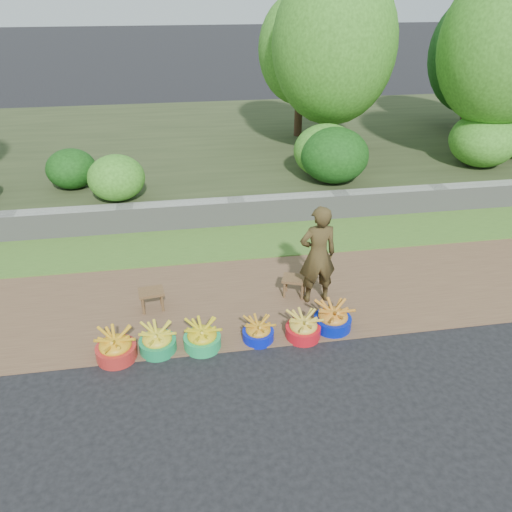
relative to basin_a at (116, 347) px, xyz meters
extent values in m
plane|color=black|center=(2.12, -0.13, -0.18)|extent=(120.00, 120.00, 0.00)
cube|color=brown|center=(2.12, 1.12, -0.17)|extent=(80.00, 2.50, 0.02)
cube|color=#487327|center=(2.12, 3.12, -0.16)|extent=(80.00, 1.50, 0.04)
cube|color=gray|center=(2.12, 3.97, 0.09)|extent=(80.00, 0.35, 0.55)
cube|color=#333E20|center=(2.12, 8.87, 0.07)|extent=(80.00, 10.00, 0.50)
cylinder|color=#382416|center=(9.83, 8.81, 0.98)|extent=(0.20, 0.20, 1.31)
ellipsoid|color=#164711|center=(9.83, 8.81, 2.44)|extent=(2.70, 2.70, 3.38)
cylinder|color=#382416|center=(4.94, 6.98, 1.18)|extent=(0.23, 0.23, 1.72)
ellipsoid|color=#3E8523|center=(4.94, 6.98, 2.95)|extent=(3.01, 3.01, 3.76)
cylinder|color=#382416|center=(4.56, 8.69, 1.14)|extent=(0.23, 0.23, 1.65)
ellipsoid|color=#3E8523|center=(4.56, 8.69, 2.67)|extent=(2.34, 2.34, 2.92)
cylinder|color=#382416|center=(8.34, 5.44, 1.25)|extent=(0.25, 0.25, 1.86)
ellipsoid|color=#3E8523|center=(8.34, 5.44, 3.02)|extent=(2.79, 2.79, 3.49)
ellipsoid|color=#164711|center=(4.44, 4.82, 0.92)|extent=(1.51, 1.51, 1.21)
ellipsoid|color=#3E8523|center=(8.29, 5.30, 0.95)|extent=(1.59, 1.59, 1.27)
ellipsoid|color=#164711|center=(-1.27, 5.36, 0.74)|extent=(1.06, 1.06, 0.85)
ellipsoid|color=#3E8523|center=(4.36, 5.17, 0.92)|extent=(1.49, 1.49, 1.20)
ellipsoid|color=#3E8523|center=(-0.25, 4.51, 0.78)|extent=(1.15, 1.15, 0.92)
cylinder|color=#AA2420|center=(0.00, 0.00, -0.08)|extent=(0.54, 0.54, 0.20)
ellipsoid|color=orange|center=(0.00, 0.00, 0.07)|extent=(0.48, 0.48, 0.31)
cylinder|color=#17864C|center=(0.55, 0.06, -0.09)|extent=(0.51, 0.51, 0.18)
ellipsoid|color=gold|center=(0.55, 0.06, 0.05)|extent=(0.45, 0.45, 0.29)
cylinder|color=#1E9E55|center=(1.16, 0.04, -0.09)|extent=(0.51, 0.51, 0.19)
ellipsoid|color=gold|center=(1.16, 0.04, 0.06)|extent=(0.45, 0.45, 0.29)
cylinder|color=#0615B9|center=(1.94, 0.07, -0.10)|extent=(0.44, 0.44, 0.16)
ellipsoid|color=#BE801B|center=(1.94, 0.07, 0.02)|extent=(0.39, 0.39, 0.25)
cylinder|color=red|center=(2.58, 0.04, -0.09)|extent=(0.50, 0.50, 0.18)
ellipsoid|color=gold|center=(2.58, 0.04, 0.05)|extent=(0.44, 0.44, 0.29)
cylinder|color=#0417A2|center=(3.06, 0.16, -0.08)|extent=(0.54, 0.54, 0.20)
ellipsoid|color=#BF7521|center=(3.06, 0.16, 0.07)|extent=(0.48, 0.48, 0.31)
cube|color=brown|center=(0.46, 1.06, 0.15)|extent=(0.41, 0.33, 0.04)
cylinder|color=brown|center=(0.33, 0.94, -0.02)|extent=(0.04, 0.04, 0.29)
cylinder|color=brown|center=(0.61, 0.98, -0.02)|extent=(0.04, 0.04, 0.29)
cylinder|color=brown|center=(0.30, 1.14, -0.02)|extent=(0.04, 0.04, 0.29)
cylinder|color=brown|center=(0.59, 1.18, -0.02)|extent=(0.04, 0.04, 0.29)
cube|color=brown|center=(2.70, 1.09, 0.15)|extent=(0.45, 0.40, 0.04)
cylinder|color=brown|center=(2.53, 1.05, -0.02)|extent=(0.04, 0.04, 0.28)
cylinder|color=brown|center=(2.79, 0.95, -0.02)|extent=(0.04, 0.04, 0.28)
cylinder|color=brown|center=(2.60, 1.23, -0.02)|extent=(0.04, 0.04, 0.28)
cylinder|color=brown|center=(2.86, 1.13, -0.02)|extent=(0.04, 0.04, 0.28)
imported|color=black|center=(3.00, 0.92, 0.64)|extent=(0.60, 0.41, 1.60)
camera|label=1|loc=(1.01, -5.48, 4.27)|focal=35.00mm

